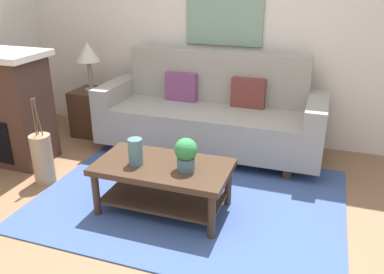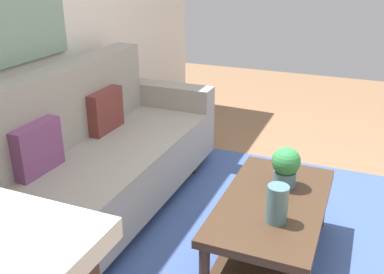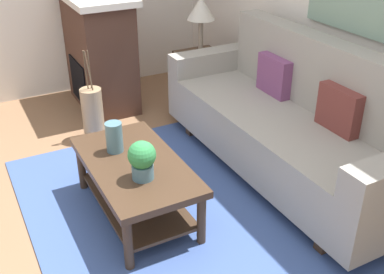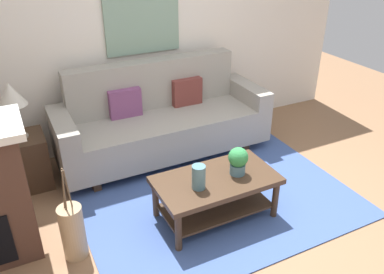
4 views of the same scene
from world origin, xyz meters
The scene contains 17 objects.
ground_plane centered at (0.00, 0.00, 0.00)m, with size 9.33×9.33×0.00m, color #8C6647.
wall_back centered at (0.00, 2.10, 1.35)m, with size 5.33×0.10×2.70m, color silver.
area_rug centered at (0.00, 0.50, 0.01)m, with size 2.63×1.95×0.01m, color #3D5693.
couch centered at (-0.13, 1.56, 0.43)m, with size 2.41×0.84×1.08m.
throw_pillow_plum centered at (-0.52, 1.69, 0.68)m, with size 0.36×0.12×0.32m, color #7A4270.
throw_pillow_maroon centered at (0.25, 1.69, 0.68)m, with size 0.36×0.12×0.32m, color brown.
coffee_table centered at (-0.15, 0.26, 0.31)m, with size 1.10×0.60×0.43m.
tabletop_vase centered at (-0.36, 0.20, 0.54)m, with size 0.12×0.12×0.22m, color slate.
potted_plant_tabletop centered at (0.05, 0.24, 0.57)m, with size 0.18×0.18×0.26m.
side_table centered at (-1.64, 1.59, 0.28)m, with size 0.44×0.44×0.56m, color #422D1E.
table_lamp centered at (-1.64, 1.59, 0.99)m, with size 0.28×0.28×0.57m.
fireplace centered at (-2.12, 0.67, 0.59)m, with size 1.02×0.58×1.16m.
floor_vase centered at (-1.42, 0.35, 0.24)m, with size 0.19×0.19×0.48m, color tan.
floor_vase_branch_a centered at (-1.40, 0.35, 0.66)m, with size 0.01×0.01×0.36m, color brown.
floor_vase_branch_b centered at (-1.43, 0.37, 0.66)m, with size 0.01×0.01×0.36m, color brown.
floor_vase_branch_c centered at (-1.43, 0.33, 0.66)m, with size 0.01×0.01×0.36m, color brown.
framed_painting centered at (-0.13, 2.03, 1.54)m, with size 0.88×0.03×0.86m, color gray.
Camera 1 is at (1.00, -2.36, 1.85)m, focal length 36.84 mm.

